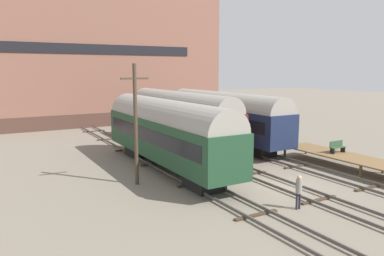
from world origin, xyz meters
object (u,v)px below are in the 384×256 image
(train_car_green, at_px, (166,130))
(train_car_navy, at_px, (223,115))
(utility_pole, at_px, (136,123))
(bench, at_px, (337,146))
(person_worker, at_px, (299,189))
(train_car_maroon, at_px, (179,116))

(train_car_green, bearing_deg, train_car_navy, 32.30)
(train_car_green, xyz_separation_m, utility_pole, (-3.21, -2.34, 1.05))
(train_car_green, height_order, bench, train_car_green)
(person_worker, bearing_deg, train_car_maroon, 83.45)
(train_car_green, distance_m, bench, 13.13)
(bench, xyz_separation_m, utility_pole, (-15.11, 3.00, 2.52))
(train_car_green, height_order, train_car_navy, train_car_green)
(train_car_navy, relative_size, utility_pole, 2.22)
(bench, distance_m, utility_pole, 15.61)
(train_car_maroon, relative_size, bench, 12.00)
(train_car_navy, distance_m, utility_pole, 14.56)
(train_car_navy, xyz_separation_m, utility_pole, (-12.13, -7.98, 1.05))
(train_car_green, relative_size, train_car_navy, 0.96)
(bench, bearing_deg, train_car_navy, 105.19)
(train_car_navy, bearing_deg, utility_pole, -146.66)
(train_car_navy, distance_m, bench, 11.47)
(train_car_green, height_order, person_worker, train_car_green)
(train_car_maroon, distance_m, person_worker, 17.18)
(train_car_navy, bearing_deg, bench, -74.81)
(bench, height_order, person_worker, bench)
(train_car_maroon, relative_size, utility_pole, 2.20)
(train_car_navy, height_order, bench, train_car_navy)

